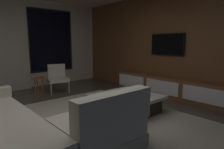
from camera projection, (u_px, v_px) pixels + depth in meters
name	position (u px, v px, depth m)	size (l,w,h in m)	color
floor	(77.00, 128.00, 3.26)	(9.20, 9.20, 0.00)	#473D33
back_wall_with_window	(6.00, 44.00, 5.65)	(6.60, 0.30, 2.70)	beige
media_wall	(178.00, 44.00, 5.07)	(0.12, 7.80, 2.70)	brown
area_rug	(98.00, 124.00, 3.42)	(3.20, 3.80, 0.01)	#ADA391
sectional_couch	(25.00, 129.00, 2.56)	(1.98, 2.50, 0.82)	#B1A997
coffee_table	(127.00, 103.00, 3.96)	(1.16, 1.16, 0.36)	#372110
book_stack_on_coffee_table	(136.00, 93.00, 4.01)	(0.30, 0.21, 0.05)	#99A7B4
accent_chair_near_window	(58.00, 77.00, 5.62)	(0.68, 0.69, 0.78)	#B2ADA0
side_stool	(38.00, 81.00, 5.34)	(0.32, 0.32, 0.46)	#BF4C1E
media_console	(168.00, 87.00, 5.09)	(0.46, 3.10, 0.52)	brown
mounted_tv	(167.00, 44.00, 5.18)	(0.05, 0.97, 0.56)	black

